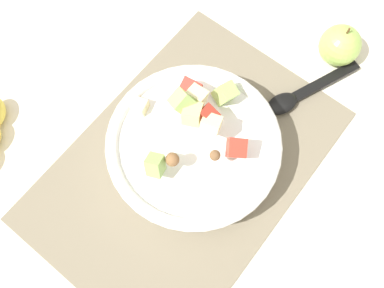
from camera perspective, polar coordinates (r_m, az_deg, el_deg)
name	(u,v)px	position (r m, az deg, el deg)	size (l,w,h in m)	color
ground_plane	(186,165)	(0.69, -0.77, -2.80)	(2.40, 2.40, 0.00)	silver
placemat	(186,164)	(0.69, -0.78, -2.72)	(0.50, 0.34, 0.01)	#756B56
salad_bowl	(192,145)	(0.66, 0.01, -0.12)	(0.27, 0.27, 0.13)	white
serving_spoon	(299,95)	(0.75, 14.18, 6.41)	(0.18, 0.10, 0.01)	black
whole_apple	(340,45)	(0.79, 19.32, 12.45)	(0.07, 0.07, 0.08)	#9EC656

